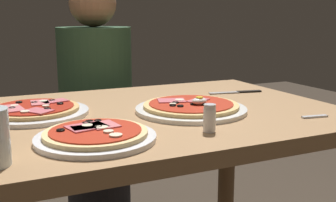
% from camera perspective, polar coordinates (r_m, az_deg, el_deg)
% --- Properties ---
extents(dining_table, '(1.19, 0.79, 0.76)m').
position_cam_1_polar(dining_table, '(1.21, -4.43, -7.22)').
color(dining_table, '#9E754C').
rests_on(dining_table, ground).
extents(pizza_foreground, '(0.32, 0.32, 0.05)m').
position_cam_1_polar(pizza_foreground, '(1.18, 3.21, -0.89)').
color(pizza_foreground, white).
rests_on(pizza_foreground, dining_table).
extents(pizza_across_left, '(0.30, 0.30, 0.03)m').
position_cam_1_polar(pizza_across_left, '(1.20, -18.11, -1.31)').
color(pizza_across_left, white).
rests_on(pizza_across_left, dining_table).
extents(pizza_across_right, '(0.27, 0.27, 0.03)m').
position_cam_1_polar(pizza_across_right, '(0.92, -10.00, -4.71)').
color(pizza_across_right, white).
rests_on(pizza_across_right, dining_table).
extents(fork, '(0.16, 0.04, 0.00)m').
position_cam_1_polar(fork, '(1.20, 20.81, -1.94)').
color(fork, silver).
rests_on(fork, dining_table).
extents(knife, '(0.20, 0.06, 0.01)m').
position_cam_1_polar(knife, '(1.49, 9.82, 1.25)').
color(knife, silver).
rests_on(knife, dining_table).
extents(salt_shaker, '(0.03, 0.03, 0.07)m').
position_cam_1_polar(salt_shaker, '(0.97, 5.78, -2.40)').
color(salt_shaker, white).
rests_on(salt_shaker, dining_table).
extents(diner_person, '(0.32, 0.32, 1.18)m').
position_cam_1_polar(diner_person, '(1.87, -9.83, -2.84)').
color(diner_person, black).
rests_on(diner_person, ground).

